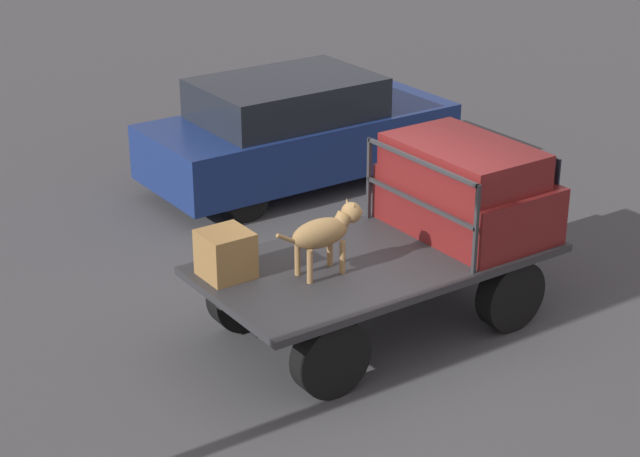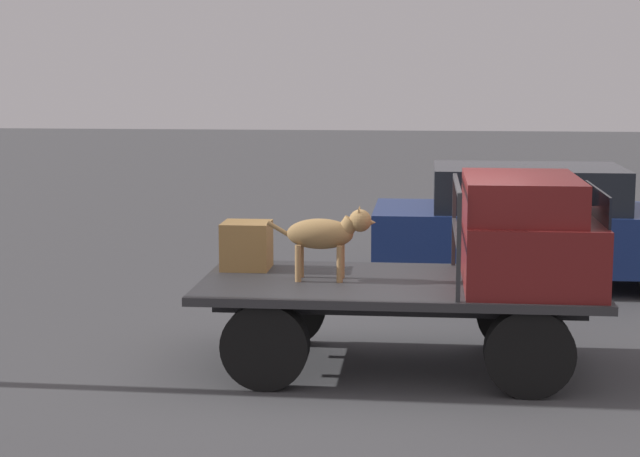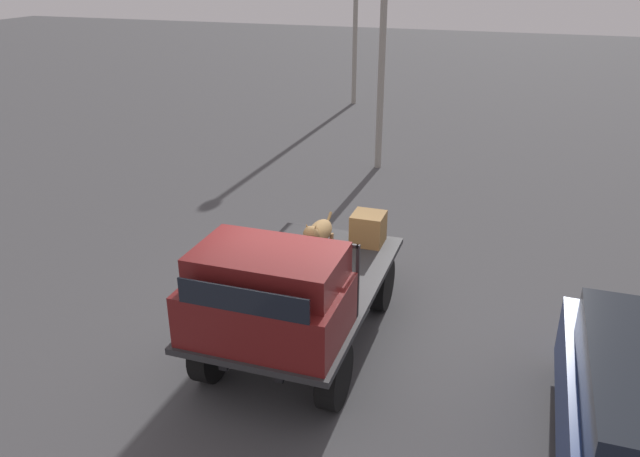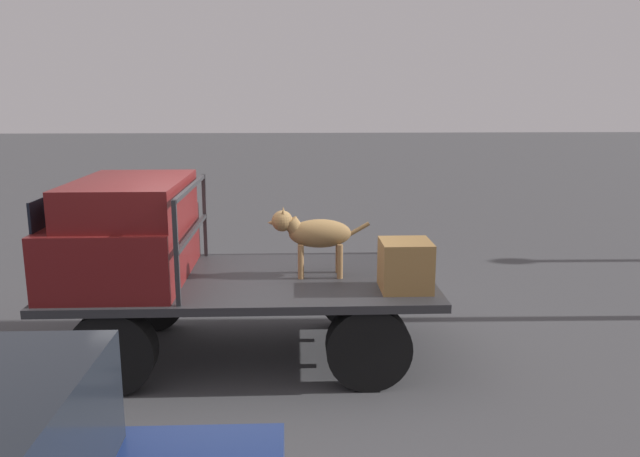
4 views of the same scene
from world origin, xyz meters
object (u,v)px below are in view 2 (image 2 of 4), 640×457
(parked_sedan, at_px, (539,226))
(flatbed_truck, at_px, (398,306))
(dog, at_px, (328,233))
(cargo_crate, at_px, (247,245))

(parked_sedan, bearing_deg, flatbed_truck, -113.12)
(dog, bearing_deg, parked_sedan, 70.58)
(flatbed_truck, bearing_deg, parked_sedan, 67.37)
(dog, bearing_deg, flatbed_truck, 12.29)
(cargo_crate, bearing_deg, parked_sedan, 48.33)
(flatbed_truck, relative_size, parked_sedan, 0.84)
(flatbed_truck, height_order, parked_sedan, parked_sedan)
(dog, distance_m, cargo_crate, 1.03)
(flatbed_truck, distance_m, parked_sedan, 4.55)
(dog, xyz_separation_m, parked_sedan, (2.43, 4.22, -0.51))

